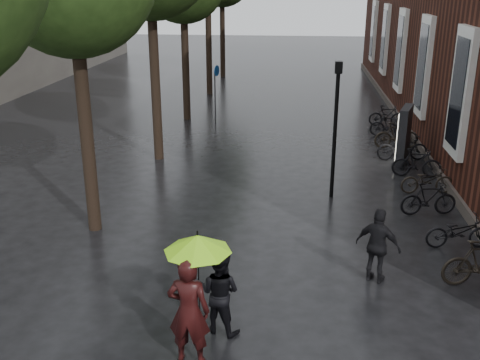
# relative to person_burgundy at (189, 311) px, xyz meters

# --- Properties ---
(person_burgundy) EXTENTS (0.71, 0.49, 1.90)m
(person_burgundy) POSITION_rel_person_burgundy_xyz_m (0.00, 0.00, 0.00)
(person_burgundy) COLOR black
(person_burgundy) RESTS_ON ground
(person_black) EXTENTS (0.91, 0.82, 1.56)m
(person_black) POSITION_rel_person_burgundy_xyz_m (0.38, 0.92, -0.17)
(person_black) COLOR black
(person_black) RESTS_ON ground
(lime_umbrella) EXTENTS (1.12, 1.12, 1.65)m
(lime_umbrella) POSITION_rel_person_burgundy_xyz_m (0.10, 0.37, 1.03)
(lime_umbrella) COLOR black
(lime_umbrella) RESTS_ON ground
(pedestrian_walking) EXTENTS (1.02, 0.78, 1.62)m
(pedestrian_walking) POSITION_rel_person_burgundy_xyz_m (3.37, 3.00, -0.14)
(pedestrian_walking) COLOR black
(pedestrian_walking) RESTS_ON ground
(parked_bicycles) EXTENTS (1.96, 14.06, 1.02)m
(parked_bicycles) POSITION_rel_person_burgundy_xyz_m (5.40, 9.75, -0.49)
(parked_bicycles) COLOR black
(parked_bicycles) RESTS_ON ground
(ad_lightbox) EXTENTS (0.30, 1.33, 2.01)m
(ad_lightbox) POSITION_rel_person_burgundy_xyz_m (5.22, 11.05, 0.06)
(ad_lightbox) COLOR black
(ad_lightbox) RESTS_ON ground
(lamp_post) EXTENTS (0.20, 0.20, 3.90)m
(lamp_post) POSITION_rel_person_burgundy_xyz_m (2.70, 7.79, 1.42)
(lamp_post) COLOR black
(lamp_post) RESTS_ON ground
(cycle_sign) EXTENTS (0.13, 0.46, 2.51)m
(cycle_sign) POSITION_rel_person_burgundy_xyz_m (-1.92, 16.40, 0.71)
(cycle_sign) COLOR #262628
(cycle_sign) RESTS_ON ground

